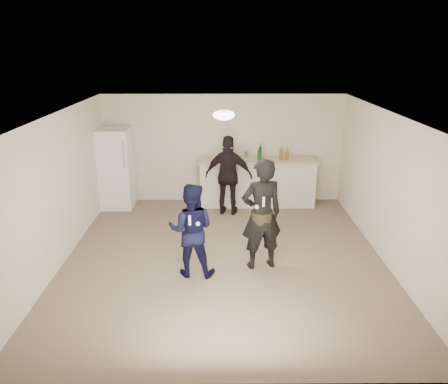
{
  "coord_description": "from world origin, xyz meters",
  "views": [
    {
      "loc": [
        -0.05,
        -6.87,
        3.56
      ],
      "look_at": [
        0.0,
        0.2,
        1.15
      ],
      "focal_mm": 35.0,
      "sensor_mm": 36.0,
      "label": 1
    }
  ],
  "objects_px": {
    "counter": "(257,183)",
    "woman": "(262,214)",
    "fridge": "(116,168)",
    "man": "(191,230)",
    "shaker": "(246,155)",
    "spectator": "(229,176)"
  },
  "relations": [
    {
      "from": "shaker",
      "to": "man",
      "type": "bearing_deg",
      "value": -107.76
    },
    {
      "from": "fridge",
      "to": "man",
      "type": "relative_size",
      "value": 1.17
    },
    {
      "from": "fridge",
      "to": "shaker",
      "type": "distance_m",
      "value": 2.96
    },
    {
      "from": "spectator",
      "to": "woman",
      "type": "bearing_deg",
      "value": 111.94
    },
    {
      "from": "counter",
      "to": "fridge",
      "type": "distance_m",
      "value": 3.22
    },
    {
      "from": "counter",
      "to": "woman",
      "type": "bearing_deg",
      "value": -93.3
    },
    {
      "from": "fridge",
      "to": "spectator",
      "type": "relative_size",
      "value": 1.04
    },
    {
      "from": "spectator",
      "to": "fridge",
      "type": "bearing_deg",
      "value": -0.37
    },
    {
      "from": "counter",
      "to": "man",
      "type": "bearing_deg",
      "value": -112.04
    },
    {
      "from": "counter",
      "to": "fridge",
      "type": "height_order",
      "value": "fridge"
    },
    {
      "from": "shaker",
      "to": "woman",
      "type": "xyz_separation_m",
      "value": [
        0.08,
        -3.04,
        -0.24
      ]
    },
    {
      "from": "man",
      "to": "fridge",
      "type": "bearing_deg",
      "value": -53.19
    },
    {
      "from": "woman",
      "to": "man",
      "type": "bearing_deg",
      "value": -2.9
    },
    {
      "from": "shaker",
      "to": "spectator",
      "type": "distance_m",
      "value": 0.8
    },
    {
      "from": "fridge",
      "to": "woman",
      "type": "bearing_deg",
      "value": -43.9
    },
    {
      "from": "shaker",
      "to": "woman",
      "type": "distance_m",
      "value": 3.05
    },
    {
      "from": "shaker",
      "to": "woman",
      "type": "bearing_deg",
      "value": -88.48
    },
    {
      "from": "man",
      "to": "spectator",
      "type": "height_order",
      "value": "spectator"
    },
    {
      "from": "counter",
      "to": "shaker",
      "type": "xyz_separation_m",
      "value": [
        -0.25,
        0.06,
        0.65
      ]
    },
    {
      "from": "counter",
      "to": "spectator",
      "type": "distance_m",
      "value": 0.93
    },
    {
      "from": "man",
      "to": "counter",
      "type": "bearing_deg",
      "value": -106.35
    },
    {
      "from": "shaker",
      "to": "man",
      "type": "relative_size",
      "value": 0.11
    }
  ]
}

